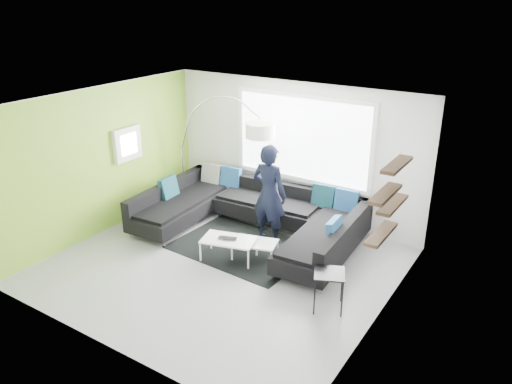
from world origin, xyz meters
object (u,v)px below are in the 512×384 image
sectional_sofa (249,218)px  arc_lamp (181,148)px  person (269,194)px  side_table (328,290)px  laptop (227,240)px  coffee_table (242,249)px

sectional_sofa → arc_lamp: bearing=161.1°
person → side_table: bearing=144.0°
person → laptop: person is taller
arc_lamp → side_table: 4.87m
arc_lamp → person: bearing=-5.3°
person → laptop: 1.18m
sectional_sofa → coffee_table: 0.89m
arc_lamp → side_table: arc_lamp is taller
sectional_sofa → arc_lamp: size_ratio=1.66×
arc_lamp → sectional_sofa: bearing=-9.0°
person → arc_lamp: bearing=-11.4°
coffee_table → side_table: 1.98m
coffee_table → person: (0.04, 0.85, 0.75)m
sectional_sofa → side_table: sectional_sofa is taller
arc_lamp → laptop: 2.90m
coffee_table → laptop: laptop is taller
coffee_table → side_table: (1.90, -0.53, 0.11)m
sectional_sofa → side_table: (2.27, -1.32, -0.09)m
arc_lamp → side_table: (4.38, -1.91, -0.96)m
sectional_sofa → side_table: 2.63m
coffee_table → person: 1.13m
side_table → laptop: bearing=170.5°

